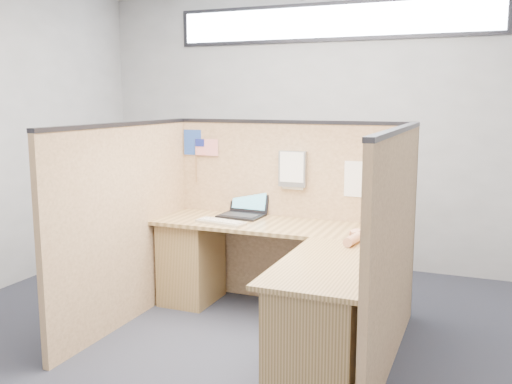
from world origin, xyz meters
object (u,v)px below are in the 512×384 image
at_px(keyboard, 221,222).
at_px(l_desk, 280,283).
at_px(laptop, 244,208).
at_px(mouse, 357,235).

bearing_deg(keyboard, l_desk, -12.23).
xyz_separation_m(laptop, mouse, (1.04, -0.41, -0.04)).
bearing_deg(keyboard, mouse, 7.54).
bearing_deg(l_desk, keyboard, 157.49).
distance_m(l_desk, laptop, 0.90).
bearing_deg(l_desk, laptop, 131.72).
xyz_separation_m(laptop, keyboard, (-0.05, -0.36, -0.05)).
bearing_deg(laptop, l_desk, -44.97).
distance_m(laptop, keyboard, 0.37).
relative_size(l_desk, laptop, 5.31).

